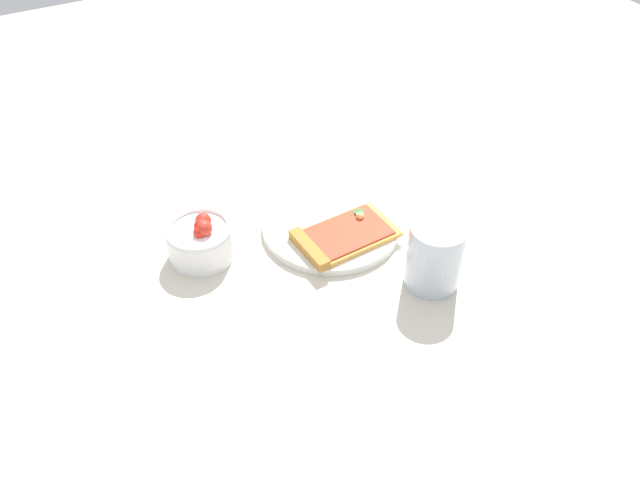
{
  "coord_description": "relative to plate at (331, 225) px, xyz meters",
  "views": [
    {
      "loc": [
        0.68,
        -0.42,
        0.7
      ],
      "look_at": [
        0.03,
        -0.07,
        0.03
      ],
      "focal_mm": 35.7,
      "sensor_mm": 36.0,
      "label": 1
    }
  ],
  "objects": [
    {
      "name": "plate",
      "position": [
        0.0,
        0.0,
        0.0
      ],
      "size": [
        0.23,
        0.23,
        0.01
      ],
      "primitive_type": "cylinder",
      "color": "silver",
      "rests_on": "ground_plane"
    },
    {
      "name": "salad_bowl",
      "position": [
        -0.04,
        -0.21,
        0.03
      ],
      "size": [
        0.1,
        0.1,
        0.07
      ],
      "color": "white",
      "rests_on": "ground_plane"
    },
    {
      "name": "ground_plane",
      "position": [
        0.01,
        0.02,
        -0.01
      ],
      "size": [
        2.4,
        2.4,
        0.0
      ],
      "primitive_type": "plane",
      "color": "beige",
      "rests_on": "ground"
    },
    {
      "name": "pizza_slice_main",
      "position": [
        0.05,
        -0.01,
        0.01
      ],
      "size": [
        0.1,
        0.16,
        0.02
      ],
      "color": "gold",
      "rests_on": "plate"
    },
    {
      "name": "soda_glass",
      "position": [
        0.18,
        0.07,
        0.05
      ],
      "size": [
        0.08,
        0.08,
        0.11
      ],
      "color": "silver",
      "rests_on": "ground_plane"
    }
  ]
}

